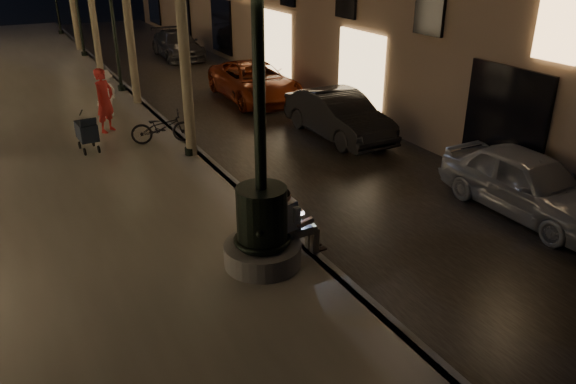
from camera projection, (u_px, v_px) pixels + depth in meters
ground at (137, 101)px, 21.16m from camera, size 120.00×120.00×0.00m
cobble_lane at (211, 91)px, 22.44m from camera, size 6.00×45.00×0.02m
promenade at (21, 112)px, 19.39m from camera, size 8.00×45.00×0.20m
curb_strip at (136, 98)px, 21.11m from camera, size 0.25×45.00×0.20m
fountain_lamppost at (262, 213)px, 9.79m from camera, size 1.40×1.40×5.21m
seated_man_laptop at (293, 220)px, 10.17m from camera, size 1.03×0.35×1.40m
lamp_curb_a at (182, 41)px, 14.07m from camera, size 0.36×0.36×4.81m
lamp_curb_b at (112, 9)px, 20.49m from camera, size 0.36×0.36×4.81m
stroller at (87, 131)px, 15.35m from camera, size 0.51×1.12×1.13m
car_front at (527, 183)px, 12.27m from camera, size 1.67×4.15×1.41m
car_second at (338, 115)px, 17.01m from camera, size 1.55×4.27×1.40m
car_third at (255, 82)px, 20.98m from camera, size 2.53×5.07×1.38m
car_rear at (177, 45)px, 28.41m from camera, size 2.05×4.64×1.32m
pedestrian_red at (105, 100)px, 16.78m from camera, size 0.83×0.81×1.92m
pedestrian_white at (106, 94)px, 18.24m from camera, size 1.09×1.13×1.55m
bicycle at (162, 127)px, 16.03m from camera, size 1.86×1.04×0.93m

